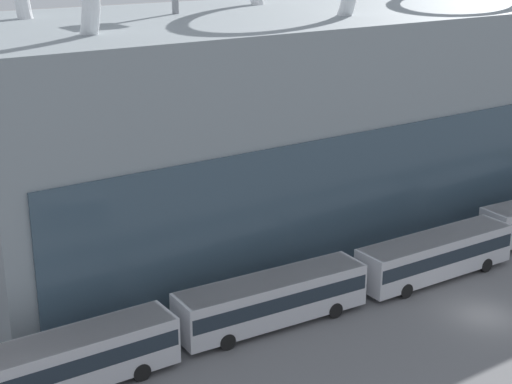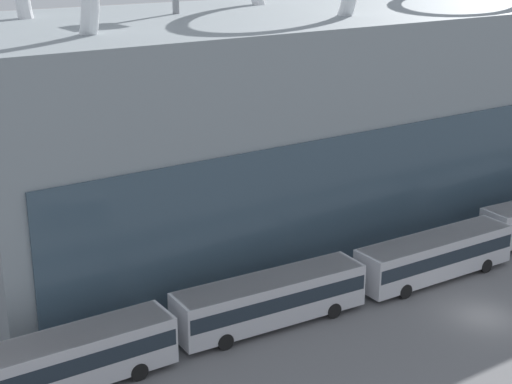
{
  "view_description": "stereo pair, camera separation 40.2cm",
  "coord_description": "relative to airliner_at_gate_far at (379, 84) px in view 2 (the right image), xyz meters",
  "views": [
    {
      "loc": [
        -36.8,
        -28.09,
        22.73
      ],
      "look_at": [
        -4.64,
        18.38,
        4.0
      ],
      "focal_mm": 55.0,
      "sensor_mm": 36.0,
      "label": 1
    },
    {
      "loc": [
        -36.47,
        -28.32,
        22.73
      ],
      "look_at": [
        -4.64,
        18.38,
        4.0
      ],
      "focal_mm": 55.0,
      "sensor_mm": 36.0,
      "label": 2
    }
  ],
  "objects": [
    {
      "name": "shuttle_bus_3",
      "position": [
        -26.4,
        -34.47,
        -3.69
      ],
      "size": [
        12.39,
        3.06,
        3.04
      ],
      "rotation": [
        0.0,
        0.0,
        -0.03
      ],
      "color": "silver",
      "rests_on": "ground_plane"
    },
    {
      "name": "ground_plane",
      "position": [
        -28.0,
        -40.21,
        -5.49
      ],
      "size": [
        440.0,
        440.0,
        0.0
      ],
      "primitive_type": "plane",
      "color": "slate"
    },
    {
      "name": "shuttle_bus_2",
      "position": [
        -39.61,
        -33.61,
        -3.69
      ],
      "size": [
        12.47,
        3.49,
        3.04
      ],
      "rotation": [
        0.0,
        0.0,
        -0.06
      ],
      "color": "silver",
      "rests_on": "ground_plane"
    },
    {
      "name": "airliner_at_gate_far",
      "position": [
        0.0,
        0.0,
        0.0
      ],
      "size": [
        40.15,
        42.45,
        15.36
      ],
      "rotation": [
        0.0,
        0.0,
        1.44
      ],
      "color": "white",
      "rests_on": "ground_plane"
    },
    {
      "name": "shuttle_bus_1",
      "position": [
        -52.81,
        -33.45,
        -3.69
      ],
      "size": [
        12.36,
        2.92,
        3.04
      ],
      "rotation": [
        0.0,
        0.0,
        -0.01
      ],
      "color": "silver",
      "rests_on": "ground_plane"
    },
    {
      "name": "floodlight_mast",
      "position": [
        -35.1,
        -14.58,
        11.38
      ],
      "size": [
        2.98,
        2.98,
        22.69
      ],
      "color": "gray",
      "rests_on": "ground_plane"
    },
    {
      "name": "lane_stripe_0",
      "position": [
        -42.02,
        -31.03,
        -5.48
      ],
      "size": [
        8.43,
        2.77,
        0.01
      ],
      "primitive_type": "cube",
      "rotation": [
        0.0,
        0.0,
        -0.29
      ],
      "color": "yellow",
      "rests_on": "ground_plane"
    }
  ]
}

